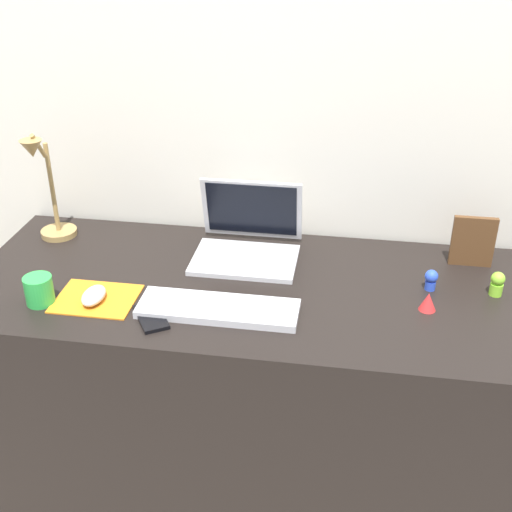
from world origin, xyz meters
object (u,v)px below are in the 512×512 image
object	(u,v)px
cell_phone	(151,317)
desk_lamp	(47,192)
coffee_mug	(39,290)
keyboard	(218,309)
toy_figurine_red	(428,302)
picture_frame	(473,241)
toy_figurine_lime	(497,283)
laptop	(248,237)
mouse	(94,296)
toy_figurine_blue	(431,279)

from	to	relation	value
cell_phone	desk_lamp	world-z (taller)	desk_lamp
desk_lamp	coffee_mug	xyz separation A→B (m)	(0.12, -0.35, -0.12)
keyboard	toy_figurine_red	size ratio (longest dim) A/B	8.37
cell_phone	picture_frame	xyz separation A→B (m)	(0.82, 0.41, 0.07)
cell_phone	coffee_mug	distance (m)	0.31
cell_phone	toy_figurine_lime	bearing A→B (deg)	-15.67
keyboard	picture_frame	bearing A→B (deg)	28.40
laptop	picture_frame	xyz separation A→B (m)	(0.64, 0.03, 0.02)
mouse	toy_figurine_red	xyz separation A→B (m)	(0.86, 0.10, 0.00)
toy_figurine_blue	toy_figurine_red	bearing A→B (deg)	-97.56
picture_frame	keyboard	bearing A→B (deg)	-151.60
mouse	picture_frame	size ratio (longest dim) A/B	0.64
cell_phone	toy_figurine_red	world-z (taller)	toy_figurine_red
laptop	coffee_mug	xyz separation A→B (m)	(-0.49, -0.36, -0.02)
mouse	cell_phone	bearing A→B (deg)	-16.58
keyboard	toy_figurine_lime	xyz separation A→B (m)	(0.71, 0.20, 0.02)
mouse	picture_frame	distance (m)	1.06
laptop	toy_figurine_red	bearing A→B (deg)	-24.48
mouse	toy_figurine_lime	bearing A→B (deg)	11.22
mouse	toy_figurine_blue	bearing A→B (deg)	13.37
coffee_mug	toy_figurine_lime	xyz separation A→B (m)	(1.18, 0.23, -0.00)
desk_lamp	toy_figurine_lime	size ratio (longest dim) A/B	5.19
laptop	toy_figurine_blue	world-z (taller)	laptop
laptop	desk_lamp	distance (m)	0.61
desk_lamp	toy_figurine_red	size ratio (longest dim) A/B	7.15
laptop	toy_figurine_lime	world-z (taller)	laptop
cell_phone	laptop	bearing A→B (deg)	32.52
coffee_mug	toy_figurine_blue	world-z (taller)	coffee_mug
toy_figurine_red	desk_lamp	bearing A→B (deg)	168.81
toy_figurine_red	toy_figurine_lime	xyz separation A→B (m)	(0.18, 0.10, 0.01)
laptop	toy_figurine_red	distance (m)	0.56
desk_lamp	toy_figurine_red	bearing A→B (deg)	-11.19
mouse	toy_figurine_blue	world-z (taller)	toy_figurine_blue
mouse	toy_figurine_red	size ratio (longest dim) A/B	1.96
keyboard	cell_phone	distance (m)	0.17
toy_figurine_blue	coffee_mug	bearing A→B (deg)	-167.15
keyboard	toy_figurine_blue	size ratio (longest dim) A/B	7.04
laptop	picture_frame	size ratio (longest dim) A/B	2.00
laptop	toy_figurine_blue	distance (m)	0.54
mouse	toy_figurine_red	world-z (taller)	toy_figurine_red
coffee_mug	laptop	bearing A→B (deg)	36.12
laptop	keyboard	world-z (taller)	laptop
laptop	cell_phone	bearing A→B (deg)	-115.42
cell_phone	coffee_mug	world-z (taller)	coffee_mug
toy_figurine_lime	laptop	bearing A→B (deg)	169.59
desk_lamp	toy_figurine_lime	world-z (taller)	desk_lamp
laptop	toy_figurine_lime	distance (m)	0.70
toy_figurine_blue	toy_figurine_lime	world-z (taller)	toy_figurine_lime
cell_phone	toy_figurine_blue	distance (m)	0.75
mouse	coffee_mug	world-z (taller)	coffee_mug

